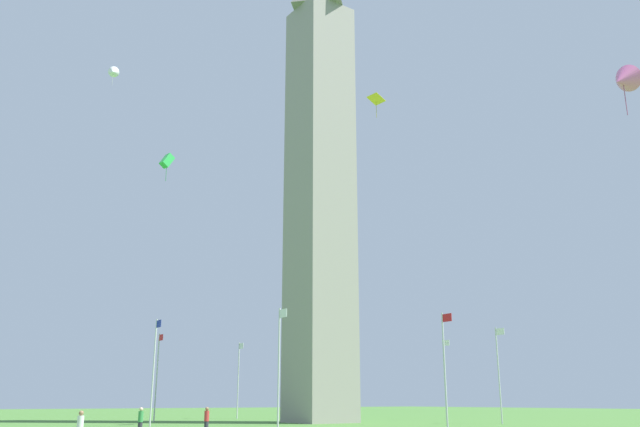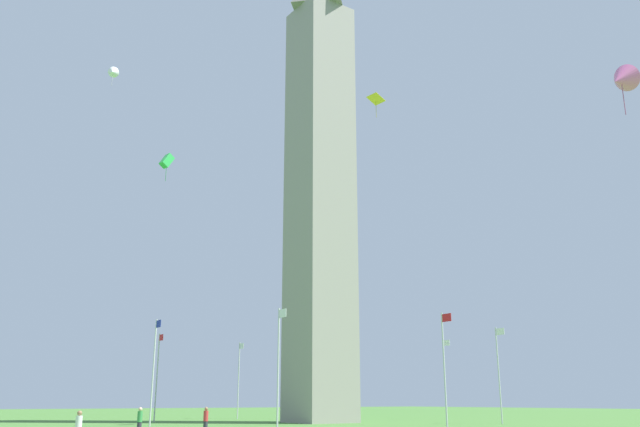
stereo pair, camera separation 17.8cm
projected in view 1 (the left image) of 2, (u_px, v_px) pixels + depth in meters
The scene contains 16 objects.
ground_plane at pixel (320, 423), 65.55m from camera, with size 260.00×260.00×0.00m, color #477A33.
obelisk_monument at pixel (320, 173), 72.70m from camera, with size 5.78×5.78×52.52m.
flagpole_n at pixel (445, 364), 52.96m from camera, with size 1.12×0.14×9.06m.
flagpole_ne at pixel (499, 370), 63.83m from camera, with size 1.12×0.14×9.06m.
flagpole_e at pixel (445, 375), 76.47m from camera, with size 1.12×0.14×9.06m.
flagpole_se at pixel (345, 377), 83.47m from camera, with size 1.12×0.14×9.06m.
flagpole_s at pixel (239, 377), 80.74m from camera, with size 1.12×0.14×9.06m.
flagpole_sw at pixel (157, 373), 69.87m from camera, with size 1.12×0.14×9.06m.
flagpole_w at pixel (154, 367), 57.23m from camera, with size 1.12×0.14×9.06m.
flagpole_nw at pixel (279, 362), 50.23m from camera, with size 1.12×0.14×9.06m.
person_red_shirt at pixel (207, 420), 44.20m from camera, with size 0.32×0.32×1.72m.
person_green_shirt at pixel (140, 421), 42.45m from camera, with size 0.32×0.32×1.72m.
kite_pink_delta at pixel (623, 80), 32.37m from camera, with size 1.37×1.68×2.72m.
kite_yellow_diamond at pixel (376, 100), 65.19m from camera, with size 1.53×1.45×2.25m.
kite_white_delta at pixel (113, 72), 60.25m from camera, with size 1.51×1.38×2.02m.
kite_green_box at pixel (167, 161), 61.25m from camera, with size 0.96×1.41×2.71m.
Camera 1 is at (56.50, -39.14, 2.15)m, focal length 37.13 mm.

